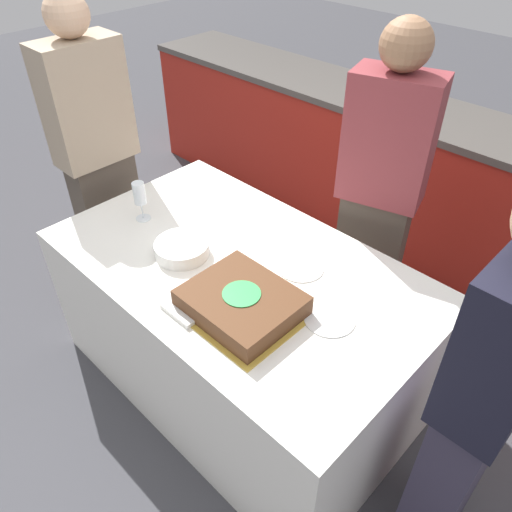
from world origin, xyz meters
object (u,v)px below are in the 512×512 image
object	(u,v)px
cake	(242,302)
plate_stack	(182,249)
wine_glass	(140,195)
person_seated_right	(485,400)
person_seated_left	(98,159)
person_cutting_cake	(379,198)

from	to	relation	value
cake	plate_stack	xyz separation A→B (m)	(-0.42, 0.06, -0.01)
wine_glass	person_seated_right	bearing A→B (deg)	2.76
person_seated_left	person_seated_right	world-z (taller)	person_seated_left
cake	wine_glass	bearing A→B (deg)	172.31
person_cutting_cake	person_seated_left	bearing A→B (deg)	13.32
person_seated_left	person_seated_right	distance (m)	2.06
cake	person_seated_right	world-z (taller)	person_seated_right
wine_glass	person_seated_left	world-z (taller)	person_seated_left
wine_glass	person_seated_left	distance (m)	0.48
person_cutting_cake	plate_stack	bearing A→B (deg)	46.54
cake	plate_stack	world-z (taller)	cake
cake	person_seated_left	xyz separation A→B (m)	(-1.23, 0.18, 0.06)
wine_glass	person_seated_right	distance (m)	1.59
person_cutting_cake	wine_glass	bearing A→B (deg)	29.37
person_seated_left	cake	bearing A→B (deg)	-98.26
cake	person_seated_left	world-z (taller)	person_seated_left
person_cutting_cake	person_seated_right	size ratio (longest dim) A/B	1.03
plate_stack	person_cutting_cake	world-z (taller)	person_cutting_cake
cake	person_cutting_cake	bearing A→B (deg)	90.00
cake	person_cutting_cake	world-z (taller)	person_cutting_cake
plate_stack	person_seated_left	xyz separation A→B (m)	(-0.81, 0.12, 0.07)
person_cutting_cake	person_seated_left	world-z (taller)	person_seated_left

